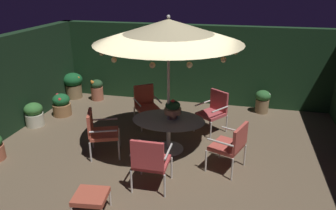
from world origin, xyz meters
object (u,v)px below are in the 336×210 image
(patio_chair_north, at_px, (99,130))
(patio_chair_northeast, at_px, (150,160))
(centerpiece_planter, at_px, (173,108))
(patio_dining_table, at_px, (168,126))
(patio_chair_south, at_px, (146,103))
(patio_umbrella, at_px, (168,31))
(potted_plant_right_far, at_px, (73,84))
(patio_chair_east, at_px, (232,143))
(patio_chair_southeast, at_px, (214,109))
(ottoman_footrest, at_px, (91,197))
(potted_plant_left_far, at_px, (263,100))
(potted_plant_back_right, at_px, (97,89))
(potted_plant_right_near, at_px, (62,105))

(patio_chair_north, height_order, patio_chair_northeast, patio_chair_northeast)
(patio_chair_north, bearing_deg, centerpiece_planter, 22.81)
(patio_dining_table, xyz_separation_m, patio_chair_south, (-0.85, 1.17, 0.01))
(patio_umbrella, bearing_deg, potted_plant_right_far, 144.95)
(centerpiece_planter, distance_m, patio_chair_east, 1.44)
(centerpiece_planter, bearing_deg, patio_umbrella, -135.62)
(patio_chair_northeast, bearing_deg, patio_chair_north, 145.81)
(patio_chair_southeast, distance_m, ottoman_footrest, 3.79)
(patio_chair_south, distance_m, potted_plant_left_far, 3.25)
(potted_plant_back_right, height_order, potted_plant_right_far, potted_plant_right_far)
(patio_dining_table, height_order, patio_umbrella, patio_umbrella)
(patio_chair_south, xyz_separation_m, ottoman_footrest, (0.14, -3.45, -0.25))
(potted_plant_right_far, bearing_deg, ottoman_footrest, -58.80)
(patio_umbrella, xyz_separation_m, patio_chair_southeast, (0.85, 1.17, -1.98))
(patio_umbrella, distance_m, potted_plant_right_near, 4.12)
(patio_chair_north, relative_size, potted_plant_left_far, 1.53)
(patio_chair_southeast, bearing_deg, ottoman_footrest, -114.31)
(patio_chair_east, distance_m, potted_plant_back_right, 5.18)
(patio_chair_south, height_order, potted_plant_left_far, patio_chair_south)
(patio_chair_southeast, bearing_deg, potted_plant_right_near, 179.65)
(patio_chair_east, bearing_deg, patio_chair_south, 142.45)
(patio_chair_north, height_order, patio_chair_south, patio_chair_south)
(patio_dining_table, bearing_deg, potted_plant_back_right, 138.23)
(potted_plant_back_right, bearing_deg, patio_dining_table, -41.77)
(patio_dining_table, xyz_separation_m, potted_plant_left_far, (2.05, 2.64, -0.20))
(patio_chair_east, bearing_deg, patio_chair_northeast, -144.77)
(centerpiece_planter, relative_size, potted_plant_right_near, 0.70)
(patio_chair_southeast, relative_size, potted_plant_left_far, 1.56)
(centerpiece_planter, distance_m, patio_chair_southeast, 1.39)
(centerpiece_planter, relative_size, patio_chair_south, 0.42)
(potted_plant_left_far, xyz_separation_m, potted_plant_right_near, (-5.30, -1.44, -0.05))
(patio_chair_northeast, xyz_separation_m, potted_plant_right_near, (-3.27, 2.64, -0.28))
(patio_chair_northeast, bearing_deg, centerpiece_planter, 87.76)
(potted_plant_left_far, bearing_deg, patio_chair_south, -153.20)
(patio_chair_northeast, relative_size, ottoman_footrest, 1.83)
(patio_chair_north, relative_size, potted_plant_right_near, 1.60)
(centerpiece_planter, height_order, patio_chair_north, centerpiece_planter)
(potted_plant_back_right, bearing_deg, centerpiece_planter, -40.16)
(centerpiece_planter, xyz_separation_m, patio_chair_north, (-1.42, -0.60, -0.38))
(patio_chair_south, relative_size, potted_plant_left_far, 1.57)
(patio_chair_northeast, relative_size, patio_chair_south, 1.02)
(ottoman_footrest, relative_size, potted_plant_left_far, 0.88)
(patio_umbrella, bearing_deg, patio_chair_southeast, 53.94)
(centerpiece_planter, bearing_deg, patio_dining_table, -135.62)
(patio_chair_east, bearing_deg, potted_plant_back_right, 143.91)
(patio_chair_north, height_order, ottoman_footrest, patio_chair_north)
(patio_chair_north, xyz_separation_m, patio_chair_southeast, (2.20, 1.69, -0.00))
(potted_plant_right_near, bearing_deg, potted_plant_right_far, 105.64)
(patio_chair_east, bearing_deg, potted_plant_left_far, 77.36)
(patio_chair_south, height_order, potted_plant_right_near, patio_chair_south)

